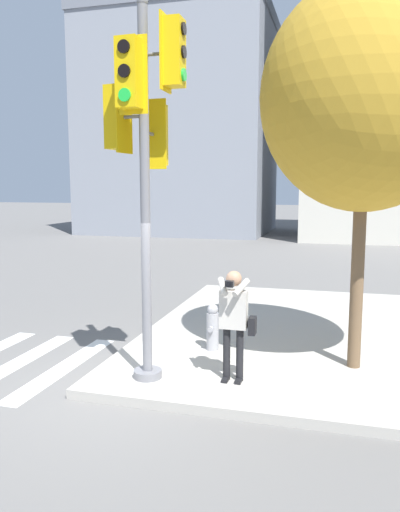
{
  "coord_description": "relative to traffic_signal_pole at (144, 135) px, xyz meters",
  "views": [
    {
      "loc": [
        3.15,
        -6.54,
        3.02
      ],
      "look_at": [
        1.26,
        0.32,
        2.03
      ],
      "focal_mm": 35.0,
      "sensor_mm": 36.0,
      "label": 1
    }
  ],
  "objects": [
    {
      "name": "building_left",
      "position": [
        -7.61,
        25.96,
        3.41
      ],
      "size": [
        11.96,
        9.35,
        14.31
      ],
      "color": "gray",
      "rests_on": "ground_plane"
    },
    {
      "name": "person_photographer",
      "position": [
        1.29,
        0.23,
        -2.62
      ],
      "size": [
        0.58,
        0.54,
        1.66
      ],
      "color": "black",
      "rests_on": "sidewalk_corner"
    },
    {
      "name": "ground_plane",
      "position": [
        -0.46,
        -0.26,
        -3.76
      ],
      "size": [
        160.0,
        160.0,
        0.0
      ],
      "primitive_type": "plane",
      "color": "slate"
    },
    {
      "name": "traffic_signal_pole",
      "position": [
        0.0,
        0.0,
        0.0
      ],
      "size": [
        1.23,
        1.23,
        5.48
      ],
      "color": "slate",
      "rests_on": "sidewalk_corner"
    },
    {
      "name": "street_tree",
      "position": [
        3.03,
        1.31,
        0.6
      ],
      "size": [
        3.15,
        3.15,
        5.96
      ],
      "color": "brown",
      "rests_on": "sidewalk_corner"
    },
    {
      "name": "sidewalk_corner",
      "position": [
        3.04,
        3.24,
        -3.69
      ],
      "size": [
        8.0,
        8.0,
        0.14
      ],
      "color": "#ADA89E",
      "rests_on": "ground_plane"
    },
    {
      "name": "fire_hydrant",
      "position": [
        0.63,
        1.52,
        -3.2
      ],
      "size": [
        0.22,
        0.28,
        0.83
      ],
      "color": "#99999E",
      "rests_on": "sidewalk_corner"
    }
  ]
}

